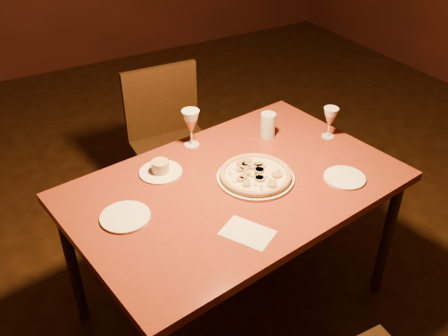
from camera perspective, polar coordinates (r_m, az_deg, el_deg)
floor at (r=2.85m, az=4.88°, el=-12.40°), size 7.00×7.00×0.00m
dining_table at (r=2.24m, az=1.29°, el=-3.15°), size 1.56×1.13×0.77m
chair_far at (r=3.00m, az=-6.01°, el=3.24°), size 0.48×0.48×0.95m
pizza_plate at (r=2.22m, az=3.63°, el=-0.80°), size 0.35×0.35×0.04m
ramekin_saucer at (r=2.27m, az=-7.26°, el=-0.14°), size 0.19×0.19×0.06m
wine_glass_far at (r=2.43m, az=-3.78°, el=4.56°), size 0.09×0.09×0.19m
wine_glass_right at (r=2.56m, az=11.97°, el=5.09°), size 0.07×0.07×0.16m
water_tumbler at (r=2.53m, az=5.05°, el=4.92°), size 0.08×0.08×0.13m
side_plate_left at (r=2.05m, az=-11.22°, el=-5.50°), size 0.20×0.20×0.01m
side_plate_near at (r=2.29m, az=13.61°, el=-1.09°), size 0.18×0.18×0.01m
menu_card at (r=1.95m, az=2.70°, el=-7.41°), size 0.21×0.23×0.00m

